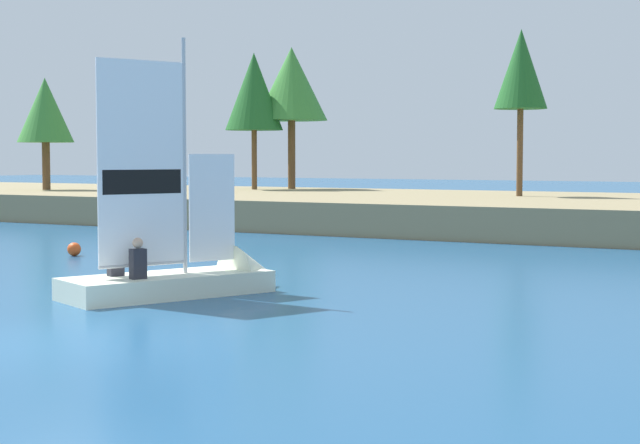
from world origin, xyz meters
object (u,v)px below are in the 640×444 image
shoreline_tree_midleft (254,92)px  sailboat (201,274)px  shoreline_tree_centre (292,85)px  shoreline_tree_midright (521,70)px  shoreline_tree_left (45,111)px  channel_buoy (74,249)px

shoreline_tree_midleft → sailboat: 28.78m
sailboat → shoreline_tree_midleft: bearing=54.5°
shoreline_tree_centre → shoreline_tree_midright: 12.98m
shoreline_tree_left → shoreline_tree_centre: 11.78m
shoreline_tree_left → sailboat: bearing=-39.9°
shoreline_tree_midright → sailboat: bearing=-88.2°
shoreline_tree_centre → sailboat: 29.66m
shoreline_tree_left → shoreline_tree_midleft: (8.32, 5.30, 0.93)m
shoreline_tree_midleft → channel_buoy: 21.90m
shoreline_tree_left → shoreline_tree_midright: size_ratio=0.80×
shoreline_tree_left → sailboat: (22.75, -19.01, -4.51)m
shoreline_tree_centre → sailboat: size_ratio=1.25×
shoreline_tree_centre → shoreline_tree_midright: shoreline_tree_centre is taller
shoreline_tree_left → sailboat: size_ratio=0.96×
shoreline_tree_midleft → shoreline_tree_centre: (1.16, 1.57, 0.40)m
shoreline_tree_left → channel_buoy: size_ratio=14.27×
shoreline_tree_centre → channel_buoy: size_ratio=18.52×
shoreline_tree_midleft → channel_buoy: bearing=-70.6°
sailboat → channel_buoy: bearing=83.5°
shoreline_tree_centre → sailboat: bearing=-62.8°
shoreline_tree_midright → shoreline_tree_midleft: bearing=172.7°
shoreline_tree_left → channel_buoy: bearing=-43.7°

